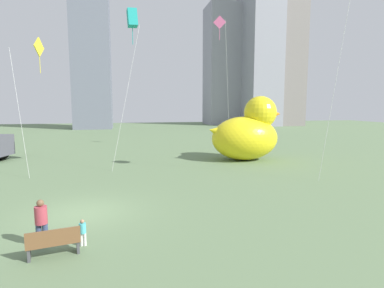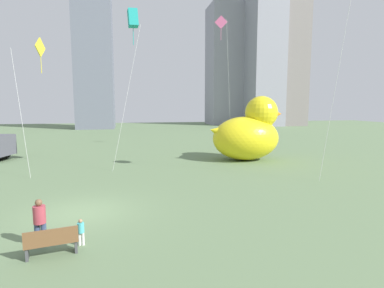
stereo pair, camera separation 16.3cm
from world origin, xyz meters
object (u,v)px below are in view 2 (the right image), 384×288
person_adult (40,220)px  kite_pink (222,29)px  park_bench (52,242)px  giant_inflatable_duck (248,133)px  person_child (81,231)px  kite_yellow (39,52)px  kite_teal (133,19)px

person_adult → kite_pink: 25.98m
park_bench → person_adult: bearing=122.0°
giant_inflatable_duck → kite_pink: (-0.52, 6.14, 9.79)m
person_child → giant_inflatable_duck: giant_inflatable_duck is taller
person_adult → kite_yellow: 14.55m
park_bench → person_adult: person_adult is taller
park_bench → kite_teal: size_ratio=0.15×
giant_inflatable_duck → kite_pink: kite_pink is taller
person_adult → park_bench: bearing=-58.0°
park_bench → kite_yellow: size_ratio=0.17×
giant_inflatable_duck → kite_teal: bearing=-163.1°
kite_pink → kite_teal: bearing=-134.6°
person_adult → kite_teal: (3.40, 11.02, 9.29)m
park_bench → giant_inflatable_duck: giant_inflatable_duck is taller
park_bench → person_adult: size_ratio=1.01×
person_child → kite_teal: bearing=79.3°
person_adult → giant_inflatable_duck: giant_inflatable_duck is taller
park_bench → kite_yellow: kite_yellow is taller
person_adult → kite_teal: bearing=72.8°
kite_pink → kite_yellow: kite_pink is taller
giant_inflatable_duck → kite_yellow: (-15.51, -1.52, 5.81)m
park_bench → person_child: (0.76, 0.61, 0.02)m
person_adult → kite_yellow: kite_yellow is taller
park_bench → person_child: size_ratio=1.78×
giant_inflatable_duck → person_adult: bearing=-132.7°
kite_pink → giant_inflatable_duck: bearing=-85.1°
person_child → kite_pink: 25.75m
person_adult → kite_pink: bearing=58.5°
park_bench → kite_yellow: 15.56m
person_child → giant_inflatable_duck: (11.48, 14.09, 1.78)m
giant_inflatable_duck → kite_pink: bearing=94.9°
park_bench → person_child: park_bench is taller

